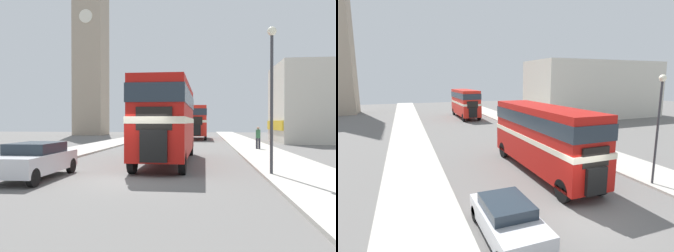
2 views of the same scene
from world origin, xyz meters
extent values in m
plane|color=slate|center=(0.00, 0.00, 0.00)|extent=(120.00, 120.00, 0.00)
cube|color=#B7B2A8|center=(6.75, 0.00, 0.06)|extent=(3.50, 120.00, 0.12)
cube|color=#B2140F|center=(0.74, 5.47, 1.33)|extent=(2.40, 9.76, 1.59)
cube|color=beige|center=(0.74, 5.47, 2.26)|extent=(2.42, 9.80, 0.29)
cube|color=#B2140F|center=(0.74, 5.47, 3.27)|extent=(2.35, 9.56, 1.73)
cube|color=#232D38|center=(0.74, 5.47, 3.36)|extent=(2.42, 9.66, 0.78)
cube|color=black|center=(0.74, 0.50, 1.25)|extent=(1.08, 0.20, 1.27)
cube|color=black|center=(0.74, 0.63, 2.32)|extent=(1.44, 0.12, 0.92)
cylinder|color=black|center=(-0.32, 1.49, 0.56)|extent=(0.28, 1.12, 1.12)
cylinder|color=black|center=(1.80, 1.49, 0.56)|extent=(0.28, 1.12, 1.12)
cylinder|color=black|center=(-0.32, 9.34, 0.56)|extent=(0.28, 1.12, 1.12)
cylinder|color=black|center=(1.80, 9.34, 0.56)|extent=(0.28, 1.12, 1.12)
cube|color=red|center=(1.65, 30.91, 1.34)|extent=(2.51, 9.26, 1.62)
cube|color=beige|center=(1.65, 30.91, 2.30)|extent=(2.54, 9.31, 0.29)
cube|color=red|center=(1.65, 30.91, 3.33)|extent=(2.46, 9.07, 1.77)
cube|color=#232D38|center=(1.65, 30.91, 3.42)|extent=(2.54, 9.17, 0.79)
cube|color=black|center=(1.65, 26.18, 1.26)|extent=(1.13, 0.20, 1.30)
cube|color=black|center=(1.65, 26.32, 2.36)|extent=(1.51, 0.12, 0.94)
cylinder|color=black|center=(0.53, 27.18, 0.56)|extent=(0.28, 1.12, 1.12)
cylinder|color=black|center=(2.76, 27.18, 0.56)|extent=(0.28, 1.12, 1.12)
cylinder|color=black|center=(0.53, 34.54, 0.56)|extent=(0.28, 1.12, 1.12)
cylinder|color=black|center=(2.76, 34.54, 0.56)|extent=(0.28, 1.12, 1.12)
cube|color=silver|center=(-3.79, -0.19, 0.63)|extent=(1.83, 4.00, 0.69)
cube|color=#232D38|center=(-3.79, -0.03, 1.18)|extent=(1.61, 2.08, 0.40)
cylinder|color=black|center=(-2.97, -1.74, 0.32)|extent=(0.20, 0.64, 0.64)
cylinder|color=black|center=(-4.61, 1.36, 0.32)|extent=(0.20, 0.64, 0.64)
cylinder|color=black|center=(-2.97, 1.36, 0.32)|extent=(0.20, 0.64, 0.64)
cylinder|color=#282833|center=(6.71, 13.88, 0.54)|extent=(0.16, 0.16, 0.83)
cylinder|color=#282833|center=(6.90, 13.88, 0.54)|extent=(0.16, 0.16, 0.83)
cylinder|color=#336B42|center=(6.80, 13.88, 1.28)|extent=(0.35, 0.35, 0.66)
sphere|color=tan|center=(6.80, 13.88, 1.72)|extent=(0.22, 0.22, 0.22)
cylinder|color=#38383D|center=(5.37, 1.39, 2.87)|extent=(0.12, 0.12, 5.50)
sphere|color=#EFEACC|center=(5.37, 1.39, 5.80)|extent=(0.36, 0.36, 0.36)
cube|color=tan|center=(-16.85, 42.55, 12.00)|extent=(4.96, 4.96, 23.99)
cylinder|color=silver|center=(-16.85, 40.02, 19.67)|extent=(2.23, 0.10, 2.23)
cube|color=gold|center=(10.25, 24.68, 1.85)|extent=(0.12, 7.83, 1.01)
camera|label=1|loc=(2.74, -12.05, 2.17)|focal=35.00mm
camera|label=2|loc=(-7.06, -8.35, 5.72)|focal=28.00mm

